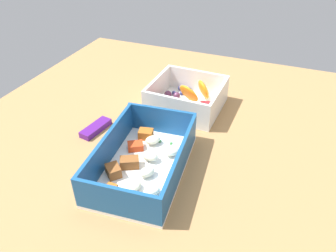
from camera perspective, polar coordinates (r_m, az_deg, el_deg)
name	(u,v)px	position (r cm, az deg, el deg)	size (l,w,h in cm)	color
table_surface	(166,132)	(65.68, -0.34, -1.04)	(80.00, 80.00, 2.00)	#9E7547
pasta_container	(143,161)	(54.55, -4.46, -6.12)	(22.75, 15.19, 5.97)	white
fruit_bowl	(187,99)	(70.66, 3.36, 4.76)	(14.50, 15.11, 5.98)	white
candy_bar	(96,128)	(65.58, -12.61, -0.36)	(7.00, 2.40, 1.20)	#51197A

